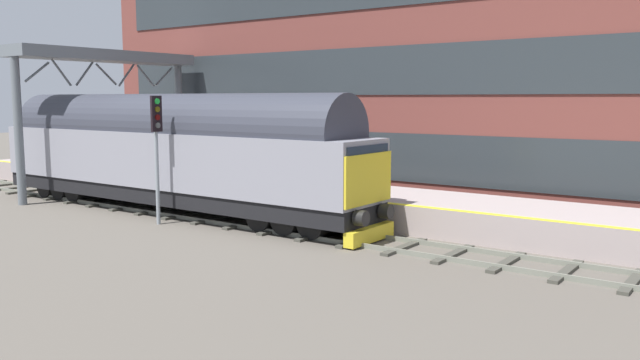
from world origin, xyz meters
TOP-DOWN VIEW (x-y plane):
  - ground_plane at (0.00, 0.00)m, footprint 140.00×140.00m
  - track_main at (0.00, 0.00)m, footprint 2.50×60.00m
  - station_platform at (3.60, 0.00)m, footprint 4.00×44.00m
  - station_building at (9.37, -0.20)m, footprint 4.32×34.56m
  - diesel_locomotive at (0.00, 5.02)m, footprint 2.74×18.91m
  - signal_post_near at (-1.85, 3.44)m, footprint 0.44×0.22m
  - platform_number_sign at (1.91, -3.43)m, footprint 0.10×0.44m
  - overhead_footbridge at (2.05, 11.57)m, footprint 9.30×2.00m

SIDE VIEW (x-z plane):
  - ground_plane at x=0.00m, z-range 0.00..0.00m
  - track_main at x=0.00m, z-range -0.02..0.13m
  - station_platform at x=3.60m, z-range 0.00..1.01m
  - platform_number_sign at x=1.91m, z-range 1.29..2.95m
  - diesel_locomotive at x=0.00m, z-range 0.14..4.83m
  - signal_post_near at x=-1.85m, z-range 0.70..5.30m
  - station_building at x=9.37m, z-range 0.00..11.00m
  - overhead_footbridge at x=2.05m, z-range 2.61..9.35m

